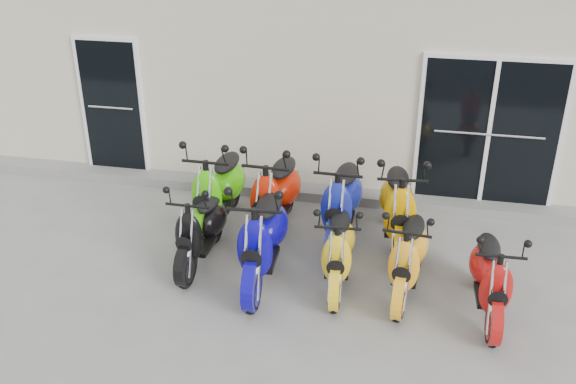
% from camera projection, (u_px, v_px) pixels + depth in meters
% --- Properties ---
extents(ground, '(80.00, 80.00, 0.00)m').
position_uv_depth(ground, '(278.00, 264.00, 8.25)').
color(ground, gray).
rests_on(ground, ground).
extents(building, '(14.00, 6.00, 3.20)m').
position_uv_depth(building, '(338.00, 47.00, 12.12)').
color(building, beige).
rests_on(building, ground).
extents(front_step, '(14.00, 0.40, 0.15)m').
position_uv_depth(front_step, '(307.00, 192.00, 10.00)').
color(front_step, gray).
rests_on(front_step, ground).
extents(door_left, '(1.07, 0.08, 2.22)m').
position_uv_depth(door_left, '(112.00, 103.00, 10.20)').
color(door_left, black).
rests_on(door_left, front_step).
extents(door_right, '(2.02, 0.08, 2.22)m').
position_uv_depth(door_right, '(489.00, 129.00, 9.13)').
color(door_right, black).
rests_on(door_right, front_step).
extents(scooter_front_black, '(0.63, 1.69, 1.25)m').
position_uv_depth(scooter_front_black, '(200.00, 219.00, 8.04)').
color(scooter_front_black, black).
rests_on(scooter_front_black, ground).
extents(scooter_front_blue, '(0.82, 2.01, 1.46)m').
position_uv_depth(scooter_front_blue, '(263.00, 227.00, 7.65)').
color(scooter_front_blue, '#0C0594').
rests_on(scooter_front_blue, ground).
extents(scooter_front_orange_a, '(0.73, 1.69, 1.21)m').
position_uv_depth(scooter_front_orange_a, '(338.00, 240.00, 7.60)').
color(scooter_front_orange_a, yellow).
rests_on(scooter_front_orange_a, ground).
extents(scooter_front_orange_b, '(0.78, 1.73, 1.24)m').
position_uv_depth(scooter_front_orange_b, '(409.00, 247.00, 7.44)').
color(scooter_front_orange_b, '#FFA81D').
rests_on(scooter_front_orange_b, ground).
extents(scooter_front_red, '(0.66, 1.66, 1.21)m').
position_uv_depth(scooter_front_red, '(492.00, 268.00, 7.07)').
color(scooter_front_red, '#AE110F').
rests_on(scooter_front_red, ground).
extents(scooter_back_green, '(0.74, 1.99, 1.47)m').
position_uv_depth(scooter_back_green, '(218.00, 180.00, 8.83)').
color(scooter_back_green, '#3EC207').
rests_on(scooter_back_green, ground).
extents(scooter_back_red, '(0.81, 2.01, 1.46)m').
position_uv_depth(scooter_back_red, '(275.00, 185.00, 8.69)').
color(scooter_back_red, '#BB1A04').
rests_on(scooter_back_red, ground).
extents(scooter_back_blue, '(0.75, 1.96, 1.44)m').
position_uv_depth(scooter_back_blue, '(342.00, 192.00, 8.54)').
color(scooter_back_blue, navy).
rests_on(scooter_back_blue, ground).
extents(scooter_back_yellow, '(0.88, 2.01, 1.44)m').
position_uv_depth(scooter_back_yellow, '(399.00, 197.00, 8.40)').
color(scooter_back_yellow, '#D39100').
rests_on(scooter_back_yellow, ground).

